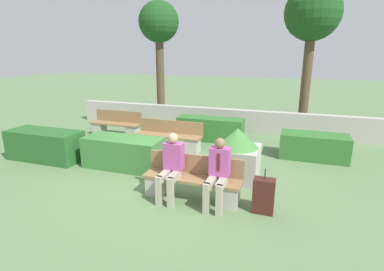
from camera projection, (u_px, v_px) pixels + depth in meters
name	position (u px, v px, depth m)	size (l,w,h in m)	color
ground_plane	(177.00, 176.00, 7.11)	(60.00, 60.00, 0.00)	#607F51
perimeter_wall	(223.00, 120.00, 11.17)	(12.03, 0.30, 0.83)	#B7B2A8
bench_front	(192.00, 183.00, 5.97)	(1.98, 0.48, 0.86)	#937047
bench_left_side	(168.00, 138.00, 9.02)	(2.06, 0.49, 0.86)	#937047
bench_right_side	(116.00, 126.00, 10.51)	(1.82, 0.49, 0.86)	#937047
person_seated_man	(218.00, 170.00, 5.56)	(0.38, 0.63, 1.32)	#B2A893
person_seated_woman	(171.00, 164.00, 5.86)	(0.38, 0.63, 1.34)	#B2A893
hedge_block_near_left	(314.00, 146.00, 8.24)	(1.78, 0.81, 0.69)	#33702D
hedge_block_near_right	(210.00, 129.00, 9.94)	(2.18, 0.67, 0.76)	#33702D
hedge_block_mid_left	(123.00, 153.00, 7.59)	(2.00, 0.81, 0.78)	#3D7A38
hedge_block_mid_right	(45.00, 145.00, 8.15)	(2.07, 0.81, 0.81)	#286028
planter_corner_left	(237.00, 154.00, 6.84)	(0.99, 0.99, 1.21)	#B7B2A8
suitcase	(264.00, 196.00, 5.44)	(0.38, 0.24, 0.86)	#471E19
tree_leftmost	(159.00, 27.00, 12.04)	(1.62, 1.62, 4.84)	brown
tree_center_left	(313.00, 16.00, 10.31)	(1.93, 1.93, 5.14)	brown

